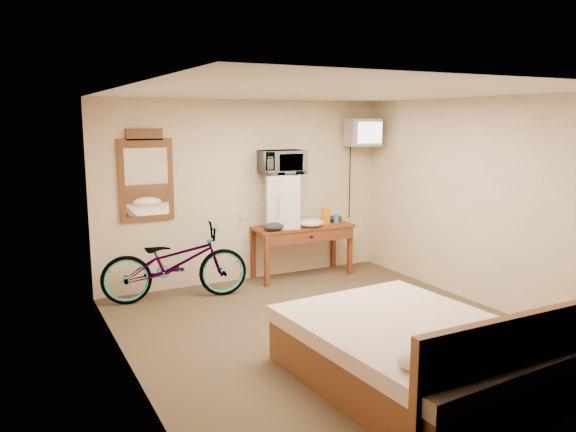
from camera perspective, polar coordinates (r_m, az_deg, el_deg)
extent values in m
plane|color=#483824|center=(6.12, 4.61, -11.66)|extent=(4.60, 4.60, 0.00)
plane|color=silver|center=(5.70, 4.96, 12.42)|extent=(4.60, 4.60, 0.00)
cube|color=beige|center=(7.80, -4.25, 2.52)|extent=(4.20, 0.04, 2.50)
cube|color=beige|center=(4.07, 22.35, -4.99)|extent=(4.20, 0.04, 2.50)
cube|color=beige|center=(5.00, -16.04, -1.95)|extent=(0.04, 4.60, 2.50)
cube|color=beige|center=(7.11, 19.26, 1.29)|extent=(0.04, 4.60, 2.50)
cube|color=beige|center=(7.81, -4.72, 0.07)|extent=(0.08, 0.01, 0.13)
cube|color=brown|center=(7.97, 1.46, -1.08)|extent=(1.46, 0.62, 0.04)
cube|color=brown|center=(7.56, -2.17, -4.60)|extent=(0.06, 0.06, 0.71)
cube|color=brown|center=(8.21, 6.30, -3.50)|extent=(0.06, 0.06, 0.71)
cube|color=brown|center=(7.96, -3.56, -3.87)|extent=(0.06, 0.06, 0.71)
cube|color=brown|center=(8.57, 4.63, -2.89)|extent=(0.06, 0.06, 0.71)
cube|color=brown|center=(7.78, 2.33, -2.10)|extent=(1.32, 0.10, 0.16)
cube|color=black|center=(7.77, 2.39, -2.13)|extent=(0.05, 0.02, 0.03)
cube|color=white|center=(7.78, -0.63, 1.57)|extent=(0.57, 0.56, 0.74)
cube|color=#ABABA6|center=(7.57, 0.12, 2.46)|extent=(0.45, 0.01, 0.00)
cylinder|color=#ABABA6|center=(7.52, -0.97, 0.93)|extent=(0.02, 0.02, 0.27)
imported|color=white|center=(7.73, -0.64, 5.49)|extent=(0.63, 0.46, 0.33)
cube|color=orange|center=(8.04, 3.81, 0.01)|extent=(0.13, 0.09, 0.24)
cylinder|color=#3970C4|center=(8.15, 4.92, -0.29)|extent=(0.07, 0.07, 0.12)
ellipsoid|color=beige|center=(7.83, 2.40, -0.71)|extent=(0.37, 0.28, 0.11)
ellipsoid|color=black|center=(7.57, -1.47, -1.09)|extent=(0.29, 0.22, 0.11)
ellipsoid|color=black|center=(8.27, 4.82, -0.24)|extent=(0.21, 0.17, 0.10)
cube|color=black|center=(8.56, 6.52, 7.85)|extent=(0.14, 0.02, 0.14)
cylinder|color=black|center=(8.52, 6.69, 7.84)|extent=(0.05, 0.30, 0.05)
cube|color=#ABABA6|center=(8.34, 7.56, 8.43)|extent=(0.51, 0.45, 0.39)
cube|color=white|center=(8.18, 8.34, 8.38)|extent=(0.37, 0.08, 0.30)
cube|color=black|center=(8.50, 6.81, 8.47)|extent=(0.28, 0.06, 0.24)
cube|color=brown|center=(7.32, -14.20, 3.55)|extent=(0.69, 0.04, 1.04)
cube|color=brown|center=(7.28, -14.39, 8.03)|extent=(0.46, 0.04, 0.15)
cube|color=white|center=(7.30, -14.16, 3.37)|extent=(0.54, 0.01, 0.85)
imported|color=black|center=(7.14, -11.39, -4.68)|extent=(1.88, 0.92, 0.95)
cube|color=brown|center=(5.06, 12.40, -14.19)|extent=(1.72, 2.21, 0.40)
cube|color=beige|center=(4.96, 12.50, -11.55)|extent=(1.76, 2.26, 0.14)
cube|color=brown|center=(4.29, 21.02, -14.02)|extent=(1.59, 0.08, 0.70)
ellipsoid|color=silver|center=(4.23, 14.38, -13.56)|extent=(0.57, 0.35, 0.20)
ellipsoid|color=silver|center=(4.73, 21.25, -11.39)|extent=(0.57, 0.35, 0.20)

